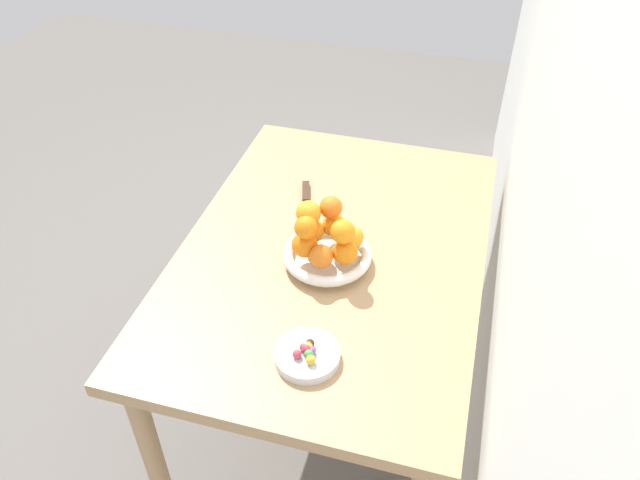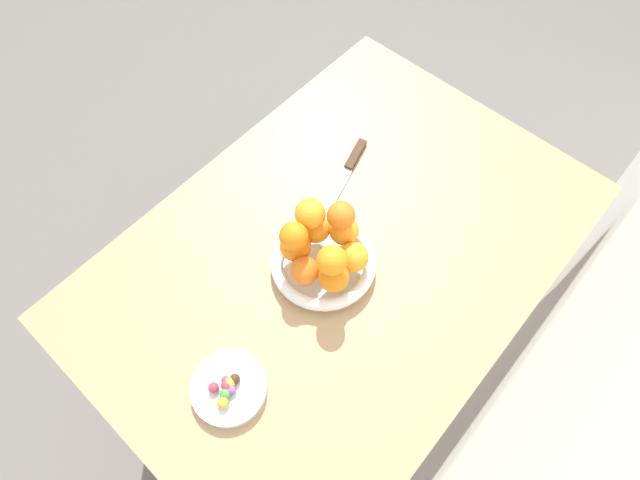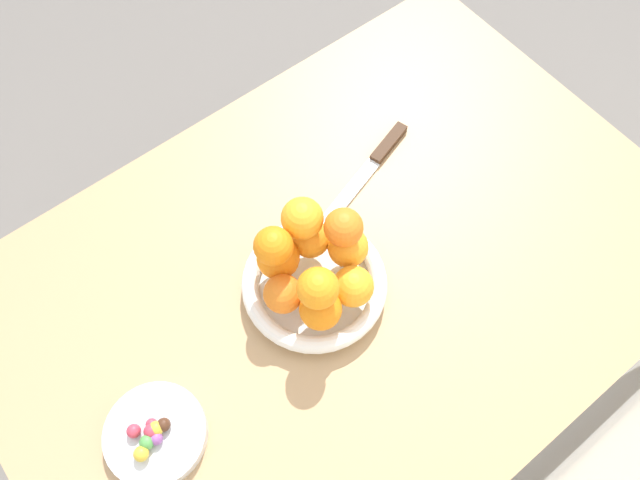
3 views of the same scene
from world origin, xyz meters
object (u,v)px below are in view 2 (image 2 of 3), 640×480
orange_5 (296,246)px  orange_8 (310,214)px  candy_dish (229,388)px  orange_6 (294,236)px  orange_7 (332,260)px  candy_ball_5 (230,383)px  orange_4 (316,229)px  dining_table (340,266)px  orange_3 (345,231)px  knife (345,174)px  candy_ball_3 (226,380)px  candy_ball_4 (214,388)px  candy_ball_2 (223,403)px  orange_1 (334,277)px  orange_9 (340,216)px  orange_2 (353,257)px  orange_0 (305,271)px  candy_ball_6 (225,394)px  candy_ball_1 (231,390)px  candy_ball_0 (235,379)px  candy_ball_7 (227,385)px  fruit_bowl (324,262)px

orange_5 → orange_8: (-0.05, -0.00, 0.06)m
candy_dish → orange_6: (-0.27, -0.08, 0.12)m
orange_7 → candy_ball_5: 0.29m
orange_4 → orange_5: size_ratio=0.93×
dining_table → orange_5: 0.19m
orange_3 → orange_6: 0.13m
orange_4 → knife: orange_4 is taller
orange_4 → candy_ball_3: 0.34m
orange_6 → candy_ball_4: bearing=12.6°
orange_4 → candy_ball_2: (0.36, 0.10, -0.04)m
orange_5 → orange_4: bearing=177.4°
orange_3 → candy_ball_3: size_ratio=3.83×
dining_table → orange_4: bearing=-57.6°
orange_1 → orange_9: 0.12m
orange_2 → orange_1: bearing=-1.4°
orange_6 → candy_ball_3: (0.26, 0.07, -0.10)m
orange_1 → orange_3: 0.10m
orange_0 → orange_8: orange_8 is taller
candy_ball_5 → candy_ball_6: same height
orange_4 → orange_3: bearing=125.7°
orange_7 → candy_ball_1: (0.28, 0.01, -0.10)m
orange_5 → candy_ball_0: orange_5 is taller
orange_2 → orange_6: 0.13m
orange_2 → candy_ball_1: orange_2 is taller
orange_1 → orange_4: (-0.06, -0.10, -0.00)m
candy_ball_0 → candy_ball_5: size_ratio=0.91×
candy_ball_7 → candy_ball_4: bearing=-38.7°
orange_8 → orange_7: bearing=63.8°
orange_7 → candy_ball_3: (0.27, -0.01, -0.10)m
orange_5 → candy_ball_7: size_ratio=3.05×
orange_9 → candy_ball_1: orange_9 is taller
knife → candy_ball_7: bearing=16.8°
candy_ball_7 → orange_0: bearing=-171.9°
fruit_bowl → candy_ball_0: candy_ball_0 is taller
orange_3 → candy_ball_4: 0.39m
candy_ball_0 → candy_ball_4: (0.04, -0.02, 0.00)m
orange_9 → orange_7: bearing=31.5°
candy_ball_6 → orange_6: bearing=-162.6°
orange_8 → candy_ball_4: orange_8 is taller
fruit_bowl → candy_ball_2: bearing=8.9°
knife → dining_table: bearing=37.9°
candy_ball_5 → orange_1: bearing=177.3°
candy_ball_3 → candy_ball_5: 0.01m
orange_7 → candy_ball_7: size_ratio=2.78×
candy_ball_3 → candy_ball_7: size_ratio=0.76×
knife → candy_ball_0: bearing=17.6°
orange_0 → orange_9: 0.13m
candy_ball_0 → candy_ball_1: (0.02, 0.01, -0.00)m
orange_3 → candy_ball_6: orange_3 is taller
orange_7 → candy_ball_2: bearing=2.0°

